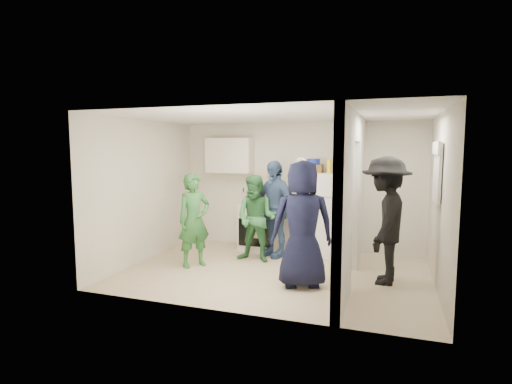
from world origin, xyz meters
TOP-DOWN VIEW (x-y plane):
  - floor at (0.00, 0.00)m, footprint 4.80×4.80m
  - wall_back at (0.00, 1.70)m, footprint 4.80×0.00m
  - wall_front at (0.00, -1.70)m, footprint 4.80×0.00m
  - wall_left at (-2.40, 0.00)m, footprint 0.00×3.40m
  - wall_right at (2.40, 0.00)m, footprint 0.00×3.40m
  - ceiling at (0.00, 0.00)m, footprint 4.80×4.80m
  - partition_pier_back at (1.20, 1.10)m, footprint 0.12×1.20m
  - partition_pier_front at (1.20, -1.10)m, footprint 0.12×1.20m
  - partition_header at (1.20, 0.00)m, footprint 0.12×1.00m
  - stove at (-0.70, 1.37)m, footprint 0.75×0.63m
  - upper_cabinet at (-1.40, 1.52)m, footprint 0.95×0.34m
  - fridge at (0.45, 1.34)m, footprint 0.64×0.62m
  - wicker_basket at (0.35, 1.39)m, footprint 0.35×0.25m
  - blue_bowl at (0.35, 1.39)m, footprint 0.24×0.24m
  - yellow_cup_stack_top at (0.67, 1.24)m, footprint 0.09×0.09m
  - wall_clock at (0.05, 1.68)m, footprint 0.22×0.02m
  - spice_shelf at (0.00, 1.65)m, footprint 0.35×0.08m
  - nook_window at (2.38, 0.20)m, footprint 0.03×0.70m
  - nook_window_frame at (2.36, 0.20)m, footprint 0.04×0.76m
  - nook_valance at (2.34, 0.20)m, footprint 0.04×0.82m
  - yellow_cup_stack_stove at (-0.82, 1.15)m, footprint 0.09×0.09m
  - red_cup at (-0.48, 1.17)m, footprint 0.09×0.09m
  - person_green_left at (-1.38, -0.10)m, footprint 0.64×0.69m
  - person_green_center at (-0.48, 0.52)m, footprint 0.78×0.62m
  - person_denim at (-0.28, 0.95)m, footprint 1.13×0.85m
  - person_navy at (0.56, -0.50)m, footprint 1.05×0.87m
  - person_nook at (1.68, 0.06)m, footprint 0.81×1.28m
  - bottle_a at (-0.98, 1.47)m, footprint 0.07×0.07m
  - bottle_b at (-0.87, 1.30)m, footprint 0.07×0.07m
  - bottle_c at (-0.79, 1.51)m, footprint 0.06×0.06m
  - bottle_d at (-0.68, 1.32)m, footprint 0.07×0.07m
  - bottle_e at (-0.61, 1.54)m, footprint 0.06×0.06m
  - bottle_f at (-0.52, 1.39)m, footprint 0.08×0.08m
  - bottle_g at (-0.44, 1.49)m, footprint 0.07×0.07m
  - bottle_h at (-1.00, 1.25)m, footprint 0.08×0.08m
  - bottle_i at (-0.66, 1.47)m, footprint 0.07×0.07m
  - bottle_j at (-0.40, 1.25)m, footprint 0.08×0.08m

SIDE VIEW (x-z plane):
  - floor at x=0.00m, z-range 0.00..0.00m
  - stove at x=-0.70m, z-range 0.00..0.90m
  - person_green_center at x=-0.48m, z-range 0.00..1.53m
  - fridge at x=0.45m, z-range 0.00..1.54m
  - person_green_left at x=-1.38m, z-range 0.00..1.58m
  - person_denim at x=-0.28m, z-range 0.00..1.78m
  - person_navy at x=0.56m, z-range 0.00..1.84m
  - person_nook at x=1.68m, z-range 0.00..1.89m
  - red_cup at x=-0.48m, z-range 0.90..1.02m
  - bottle_d at x=-0.68m, z-range 0.90..1.14m
  - bottle_e at x=-0.61m, z-range 0.90..1.14m
  - bottle_g at x=-0.44m, z-range 0.90..1.15m
  - yellow_cup_stack_stove at x=-0.82m, z-range 0.90..1.15m
  - bottle_b at x=-0.87m, z-range 0.90..1.15m
  - bottle_i at x=-0.66m, z-range 0.90..1.19m
  - bottle_f at x=-0.52m, z-range 0.90..1.20m
  - bottle_j at x=-0.40m, z-range 0.90..1.21m
  - bottle_c at x=-0.79m, z-range 0.90..1.22m
  - bottle_a at x=-0.98m, z-range 0.90..1.22m
  - bottle_h at x=-1.00m, z-range 0.90..1.23m
  - wall_back at x=0.00m, z-range -1.15..3.65m
  - wall_front at x=0.00m, z-range -1.15..3.65m
  - wall_left at x=-2.40m, z-range -0.45..2.95m
  - wall_right at x=2.40m, z-range -0.45..2.95m
  - partition_pier_back at x=1.20m, z-range 0.00..2.50m
  - partition_pier_front at x=1.20m, z-range 0.00..2.50m
  - spice_shelf at x=0.00m, z-range 1.34..1.36m
  - wicker_basket at x=0.35m, z-range 1.54..1.69m
  - nook_window at x=2.38m, z-range 1.25..2.05m
  - nook_window_frame at x=2.36m, z-range 1.22..2.08m
  - yellow_cup_stack_top at x=0.67m, z-range 1.54..1.79m
  - wall_clock at x=0.05m, z-range 1.59..1.81m
  - blue_bowl at x=0.35m, z-range 1.69..1.80m
  - upper_cabinet at x=-1.40m, z-range 1.50..2.20m
  - nook_valance at x=2.34m, z-range 1.91..2.09m
  - partition_header at x=1.20m, z-range 2.10..2.50m
  - ceiling at x=0.00m, z-range 2.50..2.50m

